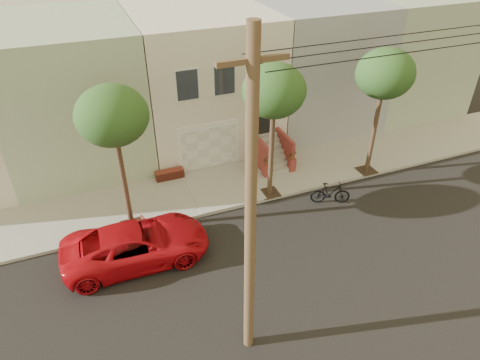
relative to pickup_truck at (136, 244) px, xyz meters
name	(u,v)px	position (x,y,z in m)	size (l,w,h in m)	color
ground	(287,254)	(5.58, -1.90, -0.78)	(90.00, 90.00, 0.00)	black
sidewalk	(239,183)	(5.58, 3.45, -0.70)	(40.00, 3.70, 0.15)	gray
house_row	(201,75)	(5.58, 9.29, 2.87)	(33.10, 11.70, 7.00)	beige
tree_left	(112,117)	(0.08, 2.00, 4.48)	(2.70, 2.57, 6.30)	#2D2116
tree_mid	(274,92)	(6.58, 2.00, 4.48)	(2.70, 2.57, 6.30)	#2D2116
tree_right	(385,75)	(12.08, 2.00, 4.48)	(2.70, 2.57, 6.30)	#2D2116
pickup_truck	(136,244)	(0.00, 0.00, 0.00)	(2.57, 5.58, 1.55)	red
motorcycle	(330,193)	(8.95, 0.47, -0.23)	(0.52, 1.83, 1.10)	black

